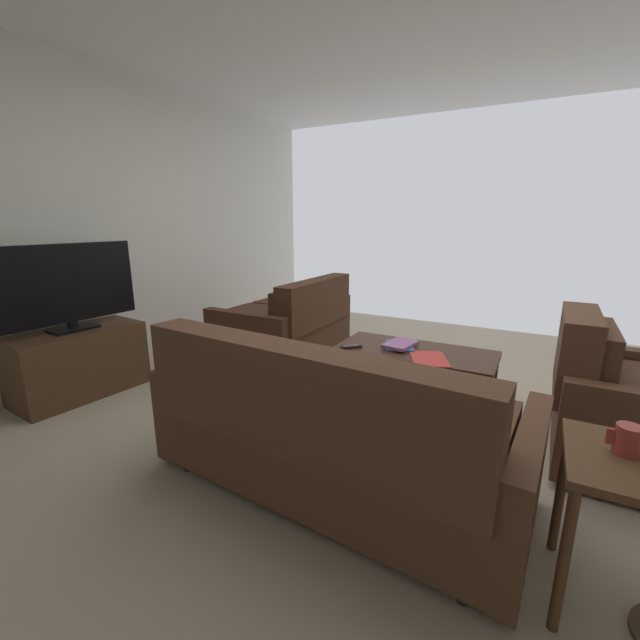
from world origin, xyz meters
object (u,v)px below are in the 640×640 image
object	(u,v)px
tv_stand	(79,362)
book_stack	(400,345)
loveseat_near	(289,323)
coffee_table	(415,359)
sofa_main	(329,426)
coffee_mug	(628,440)
tv_remote	(351,347)
flat_tv	(67,286)
loose_magazine	(429,359)
end_table	(640,492)
armchair_side	(633,408)

from	to	relation	value
tv_stand	book_stack	world-z (taller)	tv_stand
loveseat_near	coffee_table	world-z (taller)	loveseat_near
sofa_main	coffee_mug	world-z (taller)	sofa_main
coffee_table	tv_remote	size ratio (longest dim) A/B	7.66
tv_remote	flat_tv	bearing A→B (deg)	24.87
tv_remote	loose_magazine	world-z (taller)	tv_remote
sofa_main	coffee_table	bearing A→B (deg)	-94.33
flat_tv	tv_remote	world-z (taller)	flat_tv
end_table	tv_stand	xyz separation A→B (m)	(3.46, -0.20, -0.21)
tv_stand	armchair_side	bearing A→B (deg)	-166.73
armchair_side	coffee_table	bearing A→B (deg)	-10.37
armchair_side	tv_remote	world-z (taller)	armchair_side
tv_remote	tv_stand	bearing A→B (deg)	24.86
armchair_side	sofa_main	bearing A→B (deg)	35.37
loveseat_near	armchair_side	size ratio (longest dim) A/B	1.50
sofa_main	armchair_side	size ratio (longest dim) A/B	2.18
coffee_table	loose_magazine	xyz separation A→B (m)	(-0.14, 0.16, 0.07)
loveseat_near	flat_tv	xyz separation A→B (m)	(0.93, 1.57, 0.53)
sofa_main	tv_stand	distance (m)	2.27
coffee_table	flat_tv	bearing A→B (deg)	24.74
loveseat_near	coffee_table	size ratio (longest dim) A/B	1.17
armchair_side	tv_remote	size ratio (longest dim) A/B	5.96
sofa_main	loose_magazine	world-z (taller)	sofa_main
sofa_main	flat_tv	xyz separation A→B (m)	(2.26, -0.11, 0.51)
coffee_table	flat_tv	world-z (taller)	flat_tv
end_table	coffee_mug	bearing A→B (deg)	-38.07
armchair_side	loose_magazine	bearing A→B (deg)	-3.54
loveseat_near	tv_stand	distance (m)	1.83
tv_remote	loose_magazine	xyz separation A→B (m)	(-0.57, -0.03, -0.01)
coffee_table	end_table	bearing A→B (deg)	131.06
end_table	flat_tv	xyz separation A→B (m)	(3.46, -0.19, 0.39)
tv_stand	book_stack	distance (m)	2.49
coffee_mug	flat_tv	bearing A→B (deg)	-2.60
tv_stand	loveseat_near	bearing A→B (deg)	-120.70
book_stack	tv_remote	xyz separation A→B (m)	(0.31, 0.20, -0.01)
tv_remote	loose_magazine	bearing A→B (deg)	-177.04
end_table	tv_remote	world-z (taller)	end_table
flat_tv	book_stack	distance (m)	2.52
sofa_main	tv_remote	world-z (taller)	sofa_main
coffee_mug	sofa_main	bearing A→B (deg)	-2.37
loveseat_near	armchair_side	xyz separation A→B (m)	(-2.68, 0.72, 0.02)
sofa_main	armchair_side	xyz separation A→B (m)	(-1.35, -0.96, 0.00)
loveseat_near	book_stack	size ratio (longest dim) A/B	3.97
tv_stand	flat_tv	world-z (taller)	flat_tv
sofa_main	tv_remote	size ratio (longest dim) A/B	12.97
loose_magazine	coffee_mug	bearing A→B (deg)	107.45
loveseat_near	tv_remote	xyz separation A→B (m)	(-0.99, 0.68, 0.10)
tv_stand	loose_magazine	world-z (taller)	tv_stand
sofa_main	book_stack	size ratio (longest dim) A/B	5.76
coffee_table	armchair_side	bearing A→B (deg)	169.63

